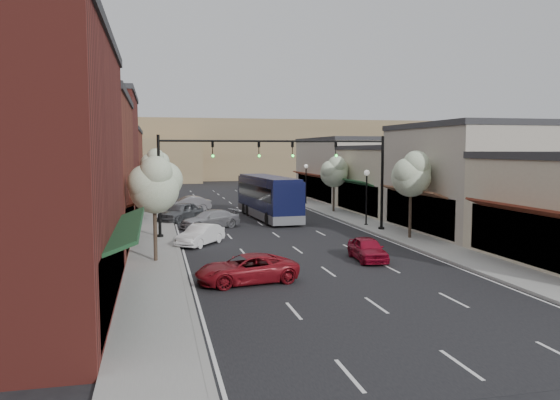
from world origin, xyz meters
TOP-DOWN VIEW (x-y plane):
  - ground at (0.00, 0.00)m, footprint 160.00×160.00m
  - sidewalk_left at (-8.40, 18.50)m, footprint 2.80×73.00m
  - sidewalk_right at (8.40, 18.50)m, footprint 2.80×73.00m
  - curb_left at (-7.00, 18.50)m, footprint 0.25×73.00m
  - curb_right at (7.00, 18.50)m, footprint 0.25×73.00m
  - bldg_left_midnear at (-14.23, 6.00)m, footprint 10.14×14.10m
  - bldg_left_midfar at (-14.24, 20.00)m, footprint 10.14×14.10m
  - bldg_left_far at (-14.22, 36.00)m, footprint 10.14×18.10m
  - bldg_right_midnear at (13.72, 6.00)m, footprint 9.14×12.10m
  - bldg_right_midfar at (13.70, 18.00)m, footprint 9.14×12.10m
  - bldg_right_far at (13.71, 32.00)m, footprint 9.14×16.10m
  - hill_far at (0.00, 90.00)m, footprint 120.00×30.00m
  - hill_near at (-25.00, 78.00)m, footprint 50.00×20.00m
  - signal_mast_right at (5.62, 8.00)m, footprint 8.22×0.46m
  - signal_mast_left at (-5.62, 8.00)m, footprint 8.22×0.46m
  - tree_right_near at (8.35, 3.94)m, footprint 2.85×2.65m
  - tree_right_far at (8.35, 19.94)m, footprint 2.85×2.65m
  - tree_left_near at (-8.25, -0.06)m, footprint 2.85×2.65m
  - tree_left_far at (-8.25, 25.94)m, footprint 2.85×2.65m
  - lamp_post_near at (7.80, 10.50)m, footprint 0.44×0.44m
  - lamp_post_far at (7.80, 28.00)m, footprint 0.44×0.44m
  - coach_bus at (1.31, 17.06)m, footprint 3.48×12.23m
  - red_hatchback at (2.92, -1.85)m, footprint 1.79×3.83m
  - parked_car_a at (-4.31, -5.34)m, footprint 4.92×2.85m
  - parked_car_b at (-5.53, 4.96)m, footprint 3.42×4.04m
  - parked_car_c at (-4.20, 12.39)m, footprint 5.14×3.64m
  - parked_car_d at (-6.20, 16.89)m, footprint 4.40×4.85m
  - parked_car_e at (-5.19, 24.53)m, footprint 4.60×1.99m

SIDE VIEW (x-z plane):
  - ground at x=0.00m, z-range 0.00..0.00m
  - curb_left at x=-7.00m, z-range -0.01..0.16m
  - curb_right at x=7.00m, z-range -0.01..0.16m
  - sidewalk_left at x=-8.40m, z-range 0.00..0.15m
  - sidewalk_right at x=8.40m, z-range 0.00..0.15m
  - red_hatchback at x=2.92m, z-range 0.00..1.27m
  - parked_car_a at x=-4.31m, z-range 0.00..1.29m
  - parked_car_b at x=-5.53m, z-range 0.00..1.31m
  - parked_car_c at x=-4.20m, z-range 0.00..1.38m
  - parked_car_e at x=-5.19m, z-range 0.00..1.47m
  - parked_car_d at x=-6.20m, z-range 0.00..1.60m
  - coach_bus at x=1.31m, z-range 0.08..3.77m
  - lamp_post_near at x=7.80m, z-range 0.79..5.23m
  - lamp_post_far at x=7.80m, z-range 0.79..5.23m
  - bldg_right_midfar at x=13.70m, z-range -0.03..6.37m
  - bldg_right_far at x=13.71m, z-range -0.04..7.36m
  - bldg_right_midnear at x=13.72m, z-range -0.04..7.86m
  - tree_right_far at x=8.35m, z-range 1.28..6.70m
  - hill_near at x=-25.00m, z-range 0.00..8.00m
  - bldg_left_far at x=-14.22m, z-range -0.04..8.36m
  - tree_left_near at x=-8.25m, z-range 1.38..7.07m
  - tree_right_near at x=8.35m, z-range 1.47..7.43m
  - tree_left_far at x=-8.25m, z-range 1.54..7.67m
  - signal_mast_right at x=5.62m, z-range 1.12..8.12m
  - signal_mast_left at x=-5.62m, z-range 1.12..8.12m
  - bldg_left_midnear at x=-14.23m, z-range -0.04..9.36m
  - bldg_left_midfar at x=-14.24m, z-range -0.05..10.85m
  - hill_far at x=0.00m, z-range 0.00..12.00m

